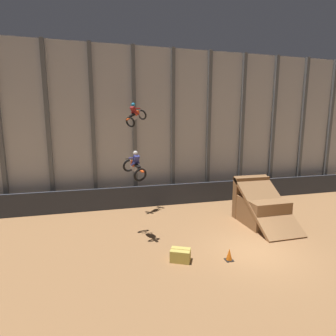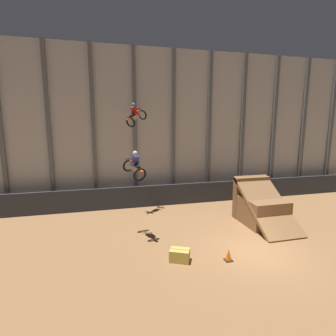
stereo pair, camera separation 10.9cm
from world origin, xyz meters
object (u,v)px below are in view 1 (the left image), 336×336
Objects in this scene: rider_bike_left_air at (135,166)px; hay_bale_trackside at (180,255)px; rider_bike_right_air at (135,115)px; traffic_cone_near_ramp at (229,255)px; dirt_ramp at (259,207)px.

rider_bike_left_air is 1.75× the size of hay_bale_trackside.
rider_bike_right_air reaches higher than traffic_cone_near_ramp.
rider_bike_left_air reaches higher than traffic_cone_near_ramp.
rider_bike_left_air is 5.14m from rider_bike_right_air.
rider_bike_left_air is at bearing -177.77° from dirt_ramp.
rider_bike_right_air reaches higher than hay_bale_trackside.
rider_bike_right_air is at bearing 63.01° from rider_bike_left_air.
traffic_cone_near_ramp is at bearing -136.42° from dirt_ramp.
hay_bale_trackside is (-2.20, 0.52, -0.00)m from traffic_cone_near_ramp.
traffic_cone_near_ramp is at bearing -22.53° from rider_bike_right_air.
rider_bike_right_air is at bearing 97.42° from hay_bale_trackside.
dirt_ramp is 2.46× the size of rider_bike_right_air.
dirt_ramp is at bearing 17.14° from rider_bike_right_air.
dirt_ramp is at bearing -16.00° from rider_bike_left_air.
dirt_ramp is 8.50m from rider_bike_left_air.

